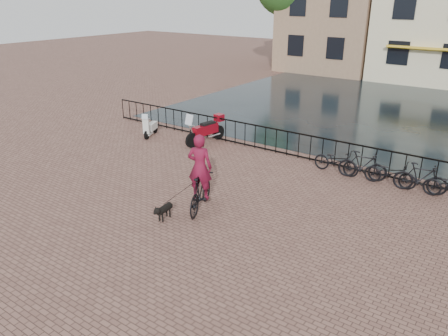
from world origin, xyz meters
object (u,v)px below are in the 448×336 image
Objects in this scene: motorcycle at (205,127)px; scooter at (150,123)px; dog at (164,211)px; cyclist at (200,177)px.

motorcycle is 1.59× the size of scooter.
dog is at bearing -64.83° from scooter.
dog is 0.59× the size of scooter.
cyclist reaches higher than motorcycle.
scooter reaches higher than dog.
scooter is at bearing -55.40° from cyclist.
motorcycle is at bearing -8.76° from scooter.
scooter is (-6.37, 4.39, -0.45)m from cyclist.
dog is (-0.47, -1.07, -0.79)m from cyclist.
dog is at bearing 45.46° from cyclist.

